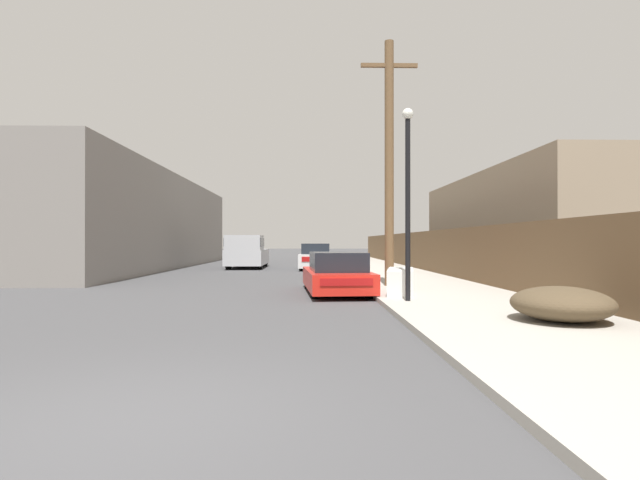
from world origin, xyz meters
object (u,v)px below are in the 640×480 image
at_px(discarded_fridge, 401,281).
at_px(pickup_truck, 247,252).
at_px(brush_pile, 562,304).
at_px(parked_sports_car_red, 336,275).
at_px(utility_pole, 389,159).
at_px(car_parked_far, 318,254).
at_px(car_parked_mid, 316,257).
at_px(street_lamp, 408,189).

distance_m(discarded_fridge, pickup_truck, 16.66).
bearing_deg(brush_pile, parked_sports_car_red, 121.28).
bearing_deg(utility_pole, brush_pile, -75.32).
xyz_separation_m(car_parked_far, brush_pile, (3.66, -29.00, -0.17)).
distance_m(pickup_truck, brush_pile, 21.51).
relative_size(car_parked_mid, brush_pile, 2.29).
bearing_deg(car_parked_mid, utility_pole, -76.76).
xyz_separation_m(discarded_fridge, brush_pile, (2.00, -4.43, -0.04)).
relative_size(pickup_truck, brush_pile, 2.86).
height_order(discarded_fridge, parked_sports_car_red, parked_sports_car_red).
xyz_separation_m(discarded_fridge, car_parked_mid, (-1.98, 14.20, 0.20)).
relative_size(parked_sports_car_red, car_parked_far, 1.02).
height_order(utility_pole, brush_pile, utility_pole).
distance_m(discarded_fridge, utility_pole, 4.52).
relative_size(car_parked_mid, car_parked_far, 0.95).
distance_m(discarded_fridge, street_lamp, 2.69).
bearing_deg(discarded_fridge, car_parked_mid, 109.84).
relative_size(car_parked_far, utility_pole, 0.57).
xyz_separation_m(car_parked_far, pickup_truck, (-4.27, -9.01, 0.34)).
distance_m(street_lamp, brush_pile, 4.36).
bearing_deg(car_parked_mid, brush_pile, -75.12).
distance_m(car_parked_mid, street_lamp, 15.86).
height_order(discarded_fridge, car_parked_far, car_parked_far).
bearing_deg(discarded_fridge, brush_pile, -53.87).
relative_size(discarded_fridge, brush_pile, 0.94).
height_order(parked_sports_car_red, brush_pile, parked_sports_car_red).
distance_m(car_parked_far, pickup_truck, 9.98).
xyz_separation_m(parked_sports_car_red, pickup_truck, (-4.33, 14.07, 0.38)).
distance_m(car_parked_mid, pickup_truck, 4.18).
bearing_deg(parked_sports_car_red, car_parked_far, 86.59).
relative_size(car_parked_mid, utility_pole, 0.55).
relative_size(car_parked_far, brush_pile, 2.41).
height_order(parked_sports_car_red, street_lamp, street_lamp).
height_order(car_parked_far, brush_pile, car_parked_far).
height_order(pickup_truck, brush_pile, pickup_truck).
height_order(discarded_fridge, utility_pole, utility_pole).
height_order(pickup_truck, utility_pole, utility_pole).
height_order(parked_sports_car_red, car_parked_far, car_parked_far).
height_order(car_parked_mid, car_parked_far, car_parked_mid).
xyz_separation_m(utility_pole, brush_pile, (1.86, -7.10, -3.70)).
xyz_separation_m(discarded_fridge, car_parked_far, (-1.66, 24.57, 0.13)).
bearing_deg(brush_pile, discarded_fridge, 114.24).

